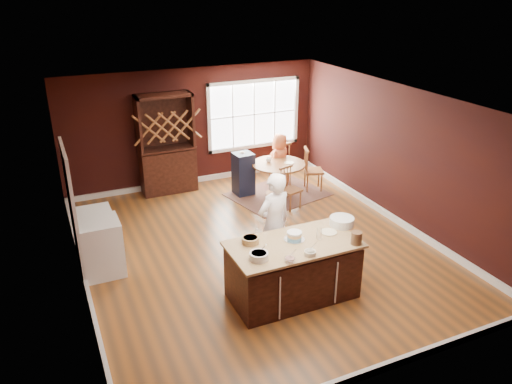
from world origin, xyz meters
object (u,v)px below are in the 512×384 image
(chair_east, at_px, (314,169))
(chair_south, at_px, (291,188))
(layer_cake, at_px, (294,236))
(dryer, at_px, (96,233))
(baker, at_px, (274,224))
(dining_table, at_px, (278,173))
(kitchen_island, at_px, (293,271))
(chair_north, at_px, (280,161))
(hutch, at_px, (166,144))
(washer, at_px, (101,248))
(toddler, at_px, (241,161))
(high_chair, at_px, (243,173))
(seated_woman, at_px, (280,160))

(chair_east, bearing_deg, chair_south, 145.07)
(layer_cake, height_order, dryer, layer_cake)
(baker, bearing_deg, dining_table, -131.74)
(kitchen_island, relative_size, baker, 1.11)
(baker, xyz_separation_m, chair_north, (1.88, 3.52, -0.36))
(baker, distance_m, chair_east, 3.65)
(hutch, bearing_deg, dining_table, -29.45)
(baker, xyz_separation_m, washer, (-2.59, 1.10, -0.40))
(chair_east, distance_m, toddler, 1.70)
(chair_north, bearing_deg, toddler, 16.08)
(hutch, xyz_separation_m, washer, (-1.91, -2.94, -0.65))
(kitchen_island, height_order, toddler, toddler)
(layer_cake, height_order, hutch, hutch)
(high_chair, bearing_deg, chair_south, -65.46)
(chair_north, height_order, washer, chair_north)
(high_chair, bearing_deg, dining_table, -32.69)
(seated_woman, xyz_separation_m, dryer, (-4.33, -1.52, -0.20))
(kitchen_island, height_order, chair_east, chair_east)
(chair_east, xyz_separation_m, chair_south, (-0.95, -0.69, -0.05))
(dryer, bearing_deg, baker, -33.98)
(layer_cake, bearing_deg, dryer, 137.16)
(chair_south, distance_m, high_chair, 1.27)
(kitchen_island, xyz_separation_m, chair_east, (2.42, 3.53, 0.07))
(chair_north, height_order, dryer, chair_north)
(layer_cake, bearing_deg, dining_table, 66.93)
(chair_east, relative_size, seated_woman, 0.80)
(chair_east, distance_m, chair_north, 0.90)
(layer_cake, xyz_separation_m, washer, (-2.60, 1.77, -0.51))
(baker, bearing_deg, seated_woman, -131.95)
(kitchen_island, distance_m, hutch, 4.89)
(dryer, bearing_deg, chair_north, 21.76)
(dining_table, distance_m, baker, 3.21)
(layer_cake, xyz_separation_m, chair_south, (1.41, 2.74, -0.53))
(seated_woman, xyz_separation_m, toddler, (-1.00, -0.10, 0.18))
(baker, bearing_deg, layer_cake, 77.16)
(kitchen_island, distance_m, high_chair, 4.05)
(high_chair, relative_size, hutch, 0.45)
(chair_north, bearing_deg, dining_table, 60.07)
(dining_table, relative_size, chair_north, 1.15)
(seated_woman, relative_size, hutch, 0.57)
(kitchen_island, distance_m, toddler, 4.03)
(dining_table, height_order, dryer, dryer)
(layer_cake, height_order, toddler, layer_cake)
(chair_south, relative_size, chair_north, 0.89)
(chair_south, height_order, hutch, hutch)
(kitchen_island, xyz_separation_m, seated_woman, (1.80, 4.03, 0.19))
(chair_east, bearing_deg, washer, 127.62)
(layer_cake, xyz_separation_m, chair_north, (1.87, 4.19, -0.47))
(baker, distance_m, washer, 2.84)
(kitchen_island, bearing_deg, high_chair, 77.76)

